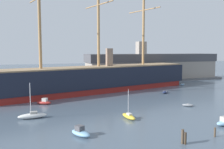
{
  "coord_description": "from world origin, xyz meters",
  "views": [
    {
      "loc": [
        -17.71,
        -18.91,
        11.68
      ],
      "look_at": [
        0.82,
        34.16,
        6.16
      ],
      "focal_mm": 39.56,
      "sensor_mm": 36.0,
      "label": 1
    }
  ],
  "objects_px": {
    "mooring_piling_nearest": "(183,136)",
    "dinghy_far_right": "(182,84)",
    "sailboat_near_centre": "(129,116)",
    "sailboat_mid_left": "(32,115)",
    "motorboat_alongside_bow": "(44,102)",
    "dinghy_distant_centre": "(81,83)",
    "tall_ship": "(99,78)",
    "dinghy_alongside_stern": "(165,92)",
    "mooring_piling_right_pair": "(185,138)",
    "dinghy_mid_right": "(188,105)",
    "motorboat_foreground_left": "(81,132)",
    "mooring_piling_midwater": "(215,132)",
    "dockside_warehouse_right": "(152,67)"
  },
  "relations": [
    {
      "from": "dinghy_far_right",
      "to": "mooring_piling_nearest",
      "type": "relative_size",
      "value": 1.22
    },
    {
      "from": "dinghy_mid_right",
      "to": "dinghy_far_right",
      "type": "bearing_deg",
      "value": 56.79
    },
    {
      "from": "dinghy_alongside_stern",
      "to": "motorboat_foreground_left",
      "type": "bearing_deg",
      "value": -138.36
    },
    {
      "from": "tall_ship",
      "to": "dinghy_mid_right",
      "type": "bearing_deg",
      "value": -63.15
    },
    {
      "from": "sailboat_mid_left",
      "to": "dinghy_alongside_stern",
      "type": "xyz_separation_m",
      "value": [
        34.79,
        14.24,
        -0.2
      ]
    },
    {
      "from": "motorboat_alongside_bow",
      "to": "dinghy_far_right",
      "type": "relative_size",
      "value": 1.59
    },
    {
      "from": "sailboat_near_centre",
      "to": "dockside_warehouse_right",
      "type": "relative_size",
      "value": 0.09
    },
    {
      "from": "dinghy_alongside_stern",
      "to": "mooring_piling_midwater",
      "type": "distance_m",
      "value": 34.01
    },
    {
      "from": "dinghy_mid_right",
      "to": "mooring_piling_midwater",
      "type": "relative_size",
      "value": 1.89
    },
    {
      "from": "tall_ship",
      "to": "mooring_piling_right_pair",
      "type": "bearing_deg",
      "value": -91.28
    },
    {
      "from": "dinghy_mid_right",
      "to": "mooring_piling_midwater",
      "type": "height_order",
      "value": "mooring_piling_midwater"
    },
    {
      "from": "dinghy_mid_right",
      "to": "mooring_piling_nearest",
      "type": "bearing_deg",
      "value": -127.99
    },
    {
      "from": "motorboat_alongside_bow",
      "to": "dinghy_distant_centre",
      "type": "xyz_separation_m",
      "value": [
        14.68,
        30.38,
        -0.27
      ]
    },
    {
      "from": "dinghy_mid_right",
      "to": "mooring_piling_right_pair",
      "type": "distance_m",
      "value": 22.0
    },
    {
      "from": "tall_ship",
      "to": "dinghy_far_right",
      "type": "bearing_deg",
      "value": 5.59
    },
    {
      "from": "dinghy_far_right",
      "to": "dinghy_distant_centre",
      "type": "xyz_separation_m",
      "value": [
        -31.48,
        15.0,
        -0.03
      ]
    },
    {
      "from": "motorboat_foreground_left",
      "to": "dinghy_distant_centre",
      "type": "bearing_deg",
      "value": 77.82
    },
    {
      "from": "dinghy_distant_centre",
      "to": "dinghy_far_right",
      "type": "bearing_deg",
      "value": -25.48
    },
    {
      "from": "dinghy_distant_centre",
      "to": "mooring_piling_midwater",
      "type": "relative_size",
      "value": 1.5
    },
    {
      "from": "dinghy_distant_centre",
      "to": "mooring_piling_nearest",
      "type": "xyz_separation_m",
      "value": [
        0.17,
        -59.5,
        0.7
      ]
    },
    {
      "from": "mooring_piling_midwater",
      "to": "dockside_warehouse_right",
      "type": "distance_m",
      "value": 64.05
    },
    {
      "from": "sailboat_mid_left",
      "to": "mooring_piling_right_pair",
      "type": "height_order",
      "value": "sailboat_mid_left"
    },
    {
      "from": "motorboat_alongside_bow",
      "to": "tall_ship",
      "type": "bearing_deg",
      "value": 37.9
    },
    {
      "from": "dinghy_alongside_stern",
      "to": "motorboat_alongside_bow",
      "type": "bearing_deg",
      "value": -173.98
    },
    {
      "from": "motorboat_foreground_left",
      "to": "mooring_piling_nearest",
      "type": "distance_m",
      "value": 13.44
    },
    {
      "from": "sailboat_near_centre",
      "to": "sailboat_mid_left",
      "type": "bearing_deg",
      "value": 160.49
    },
    {
      "from": "sailboat_mid_left",
      "to": "dinghy_distant_centre",
      "type": "bearing_deg",
      "value": 67.18
    },
    {
      "from": "motorboat_alongside_bow",
      "to": "dockside_warehouse_right",
      "type": "relative_size",
      "value": 0.06
    },
    {
      "from": "dinghy_far_right",
      "to": "sailboat_mid_left",
      "type": "bearing_deg",
      "value": -151.75
    },
    {
      "from": "sailboat_near_centre",
      "to": "dinghy_mid_right",
      "type": "bearing_deg",
      "value": 16.27
    },
    {
      "from": "dinghy_far_right",
      "to": "mooring_piling_midwater",
      "type": "bearing_deg",
      "value": -120.38
    },
    {
      "from": "mooring_piling_nearest",
      "to": "dinghy_far_right",
      "type": "bearing_deg",
      "value": 54.87
    },
    {
      "from": "motorboat_alongside_bow",
      "to": "sailboat_mid_left",
      "type": "bearing_deg",
      "value": -103.81
    },
    {
      "from": "dinghy_far_right",
      "to": "mooring_piling_nearest",
      "type": "xyz_separation_m",
      "value": [
        -31.3,
        -44.5,
        0.67
      ]
    },
    {
      "from": "sailboat_near_centre",
      "to": "dinghy_far_right",
      "type": "height_order",
      "value": "sailboat_near_centre"
    },
    {
      "from": "mooring_piling_nearest",
      "to": "sailboat_mid_left",
      "type": "bearing_deg",
      "value": 133.82
    },
    {
      "from": "mooring_piling_nearest",
      "to": "tall_ship",
      "type": "bearing_deg",
      "value": 88.47
    },
    {
      "from": "motorboat_foreground_left",
      "to": "dinghy_distant_centre",
      "type": "xyz_separation_m",
      "value": [
        11.35,
        52.6,
        -0.29
      ]
    },
    {
      "from": "sailboat_mid_left",
      "to": "dockside_warehouse_right",
      "type": "xyz_separation_m",
      "value": [
        45.92,
        41.98,
        4.62
      ]
    },
    {
      "from": "sailboat_near_centre",
      "to": "dinghy_far_right",
      "type": "xyz_separation_m",
      "value": [
        33.2,
        31.77,
        -0.18
      ]
    },
    {
      "from": "motorboat_foreground_left",
      "to": "sailboat_near_centre",
      "type": "height_order",
      "value": "sailboat_near_centre"
    },
    {
      "from": "dockside_warehouse_right",
      "to": "mooring_piling_nearest",
      "type": "bearing_deg",
      "value": -115.24
    },
    {
      "from": "sailboat_near_centre",
      "to": "dinghy_alongside_stern",
      "type": "bearing_deg",
      "value": 45.9
    },
    {
      "from": "motorboat_foreground_left",
      "to": "dinghy_alongside_stern",
      "type": "height_order",
      "value": "motorboat_foreground_left"
    },
    {
      "from": "mooring_piling_nearest",
      "to": "dockside_warehouse_right",
      "type": "distance_m",
      "value": 66.74
    },
    {
      "from": "mooring_piling_nearest",
      "to": "mooring_piling_midwater",
      "type": "height_order",
      "value": "mooring_piling_nearest"
    },
    {
      "from": "sailboat_mid_left",
      "to": "mooring_piling_nearest",
      "type": "xyz_separation_m",
      "value": [
        17.52,
        -18.26,
        0.39
      ]
    },
    {
      "from": "motorboat_foreground_left",
      "to": "sailboat_near_centre",
      "type": "distance_m",
      "value": 11.26
    },
    {
      "from": "mooring_piling_right_pair",
      "to": "dinghy_far_right",
      "type": "bearing_deg",
      "value": 55.23
    },
    {
      "from": "dinghy_mid_right",
      "to": "dinghy_alongside_stern",
      "type": "relative_size",
      "value": 0.89
    }
  ]
}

